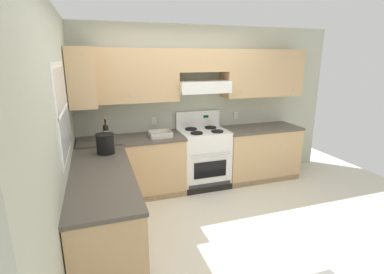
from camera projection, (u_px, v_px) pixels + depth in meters
ground_plane at (212, 229)px, 3.59m from camera, size 7.04×7.04×0.00m
wall_back at (201, 94)px, 4.73m from camera, size 4.68×0.57×2.55m
wall_left at (62, 129)px, 2.95m from camera, size 0.47×4.00×2.55m
counter_back_run at (196, 160)px, 4.68m from camera, size 3.60×0.65×0.91m
counter_left_run at (105, 213)px, 3.08m from camera, size 0.63×1.91×0.91m
stove at (203, 157)px, 4.72m from camera, size 0.76×0.62×1.20m
wine_bottle at (106, 131)px, 4.08m from camera, size 0.08×0.08×0.34m
bowl at (160, 135)px, 4.33m from camera, size 0.32×0.28×0.08m
bucket at (105, 143)px, 3.53m from camera, size 0.23×0.23×0.25m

